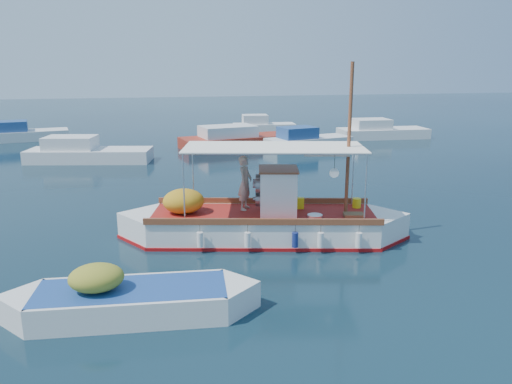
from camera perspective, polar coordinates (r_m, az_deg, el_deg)
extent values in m
plane|color=black|center=(17.26, 3.71, -5.89)|extent=(160.00, 160.00, 0.00)
cube|color=white|center=(17.60, 0.82, -4.20)|extent=(8.08, 4.20, 1.13)
cube|color=white|center=(18.00, -11.57, -4.08)|extent=(2.51, 2.51, 1.13)
cube|color=white|center=(18.05, 13.18, -4.12)|extent=(2.51, 2.51, 1.13)
cube|color=#A00F10|center=(17.72, 0.82, -5.24)|extent=(8.20, 4.30, 0.18)
cube|color=maroon|center=(17.44, 0.83, -2.50)|extent=(8.04, 4.00, 0.06)
cube|color=brown|center=(18.65, 0.81, -0.98)|extent=(7.64, 1.82, 0.21)
cube|color=brown|center=(16.17, 0.85, -3.42)|extent=(7.64, 1.82, 0.21)
cube|color=white|center=(17.24, 2.54, 0.01)|extent=(1.50, 1.57, 1.54)
cube|color=brown|center=(17.05, 2.57, 2.62)|extent=(1.62, 1.70, 0.06)
cylinder|color=slate|center=(16.83, 0.32, 0.75)|extent=(0.33, 0.55, 0.51)
cylinder|color=slate|center=(17.47, 0.33, 1.26)|extent=(0.33, 0.55, 0.51)
cylinder|color=slate|center=(17.29, 0.32, -0.81)|extent=(0.33, 0.55, 0.51)
cylinder|color=brown|center=(17.13, 10.58, 5.83)|extent=(0.15, 0.15, 5.14)
cylinder|color=brown|center=(17.07, 7.79, 4.52)|extent=(1.82, 0.49, 0.08)
cylinder|color=silver|center=(18.40, -7.21, 2.07)|extent=(0.05, 0.05, 2.31)
cylinder|color=silver|center=(16.22, -8.25, 0.36)|extent=(0.05, 0.05, 2.31)
cylinder|color=silver|center=(18.55, 11.04, 2.02)|extent=(0.05, 0.05, 2.31)
cylinder|color=silver|center=(16.39, 12.44, 0.31)|extent=(0.05, 0.05, 2.31)
cube|color=white|center=(16.91, 2.08, 5.15)|extent=(6.46, 3.74, 0.04)
ellipsoid|color=gold|center=(17.52, -8.28, -1.04)|extent=(1.67, 1.51, 0.86)
cube|color=yellow|center=(17.98, 5.08, -1.29)|extent=(0.29, 0.24, 0.41)
cylinder|color=yellow|center=(18.41, 11.43, -1.25)|extent=(0.37, 0.37, 0.35)
cube|color=brown|center=(17.32, 11.10, -2.62)|extent=(0.75, 0.60, 0.12)
cylinder|color=#B2B2B2|center=(16.98, 6.75, -2.79)|extent=(0.61, 0.61, 0.12)
cylinder|color=white|center=(16.14, 8.93, 2.16)|extent=(0.31, 0.10, 0.31)
cylinder|color=white|center=(16.33, -6.41, -5.42)|extent=(0.25, 0.25, 0.49)
cylinder|color=navy|center=(16.25, 4.49, -5.47)|extent=(0.25, 0.25, 0.49)
cylinder|color=white|center=(16.52, 11.65, -5.40)|extent=(0.25, 0.25, 0.49)
imported|color=#B4A795|center=(17.64, -1.25, 1.05)|extent=(0.75, 0.84, 1.93)
cube|color=white|center=(12.89, -13.95, -12.45)|extent=(4.70, 2.15, 0.90)
cube|color=white|center=(13.35, -23.98, -12.34)|extent=(1.78, 1.78, 0.90)
cube|color=white|center=(12.82, -3.51, -12.17)|extent=(1.78, 1.78, 0.90)
cube|color=navy|center=(12.70, -14.07, -10.72)|extent=(4.69, 1.95, 0.05)
ellipsoid|color=olive|center=(12.68, -17.79, -9.31)|extent=(1.40, 1.18, 0.66)
cube|color=silver|center=(33.23, -18.44, 3.83)|extent=(7.92, 3.84, 1.00)
cube|color=silver|center=(33.45, -20.44, 5.30)|extent=(3.38, 2.60, 0.80)
cube|color=maroon|center=(37.56, -1.11, 5.72)|extent=(10.20, 4.79, 1.00)
cube|color=silver|center=(36.89, -3.24, 6.95)|extent=(4.34, 3.15, 0.80)
cube|color=silver|center=(36.82, 6.02, 5.47)|extent=(6.64, 3.57, 1.00)
cube|color=navy|center=(36.21, 4.77, 6.78)|extent=(2.88, 2.39, 0.80)
cube|color=silver|center=(43.09, 14.29, 6.40)|extent=(7.39, 2.89, 1.00)
cube|color=silver|center=(42.55, 13.01, 7.60)|extent=(3.00, 2.32, 0.80)
cube|color=silver|center=(44.44, -24.99, 5.73)|extent=(7.03, 3.51, 1.00)
cube|color=navy|center=(44.38, -26.42, 6.75)|extent=(3.00, 2.42, 0.80)
cube|color=silver|center=(45.19, 0.92, 7.20)|extent=(5.64, 2.45, 1.00)
cube|color=silver|center=(44.97, -0.12, 8.32)|extent=(2.33, 1.88, 0.80)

